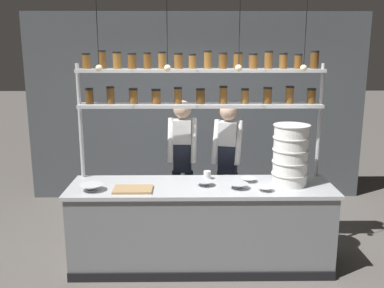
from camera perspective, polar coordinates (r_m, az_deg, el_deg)
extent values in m
plane|color=#5B5651|center=(4.97, 1.17, -15.66)|extent=(40.00, 40.00, 0.00)
cube|color=#4C5156|center=(6.70, 0.59, 4.85)|extent=(5.23, 0.12, 2.89)
cube|color=gray|center=(4.78, 1.19, -11.01)|extent=(2.77, 0.72, 0.88)
cube|color=#B7BABF|center=(4.61, 1.22, -5.76)|extent=(2.83, 0.76, 0.04)
cube|color=black|center=(4.62, 1.33, -17.26)|extent=(2.77, 0.03, 0.10)
cylinder|color=#B7BABF|center=(5.01, -14.37, -2.29)|extent=(0.04, 0.04, 2.20)
cylinder|color=#B7BABF|center=(5.09, 16.32, -2.17)|extent=(0.04, 0.04, 2.20)
cube|color=#B7BABF|center=(4.74, 1.13, 5.18)|extent=(2.67, 0.28, 0.04)
cylinder|color=#513314|center=(4.85, -13.52, 6.13)|extent=(0.09, 0.09, 0.15)
cylinder|color=black|center=(4.84, -13.58, 7.15)|extent=(0.09, 0.09, 0.02)
cylinder|color=brown|center=(4.80, -10.80, 6.30)|extent=(0.08, 0.08, 0.17)
cylinder|color=black|center=(4.79, -10.85, 7.43)|extent=(0.09, 0.09, 0.02)
cylinder|color=brown|center=(4.77, -7.83, 6.24)|extent=(0.10, 0.10, 0.15)
cylinder|color=black|center=(4.76, -7.86, 7.27)|extent=(0.10, 0.10, 0.02)
cylinder|color=brown|center=(4.74, -4.81, 6.23)|extent=(0.10, 0.10, 0.14)
cylinder|color=black|center=(4.73, -4.83, 7.21)|extent=(0.10, 0.10, 0.02)
cylinder|color=brown|center=(4.73, -1.87, 6.37)|extent=(0.09, 0.09, 0.16)
cylinder|color=black|center=(4.72, -1.88, 7.48)|extent=(0.09, 0.09, 0.02)
cylinder|color=#513314|center=(4.73, 1.18, 6.29)|extent=(0.10, 0.10, 0.15)
cylinder|color=black|center=(4.73, 1.18, 7.31)|extent=(0.10, 0.10, 0.02)
cylinder|color=brown|center=(4.75, 4.20, 6.44)|extent=(0.09, 0.09, 0.18)
cylinder|color=black|center=(4.74, 4.22, 7.62)|extent=(0.09, 0.09, 0.02)
cylinder|color=brown|center=(4.77, 7.06, 6.25)|extent=(0.08, 0.08, 0.15)
cylinder|color=black|center=(4.77, 7.09, 7.25)|extent=(0.09, 0.09, 0.02)
cylinder|color=brown|center=(4.81, 10.03, 6.29)|extent=(0.09, 0.09, 0.16)
cylinder|color=black|center=(4.81, 10.07, 7.37)|extent=(0.10, 0.10, 0.02)
cylinder|color=brown|center=(4.86, 12.88, 6.30)|extent=(0.09, 0.09, 0.17)
cylinder|color=black|center=(4.86, 12.93, 7.44)|extent=(0.09, 0.09, 0.02)
cylinder|color=brown|center=(4.93, 15.61, 6.07)|extent=(0.10, 0.10, 0.15)
cylinder|color=black|center=(4.92, 15.67, 7.04)|extent=(0.10, 0.10, 0.02)
cube|color=#B7BABF|center=(4.71, 1.15, 9.78)|extent=(2.67, 0.28, 0.04)
cylinder|color=brown|center=(4.83, -13.90, 10.58)|extent=(0.09, 0.09, 0.15)
cylinder|color=black|center=(4.83, -13.95, 11.57)|extent=(0.09, 0.09, 0.02)
cylinder|color=brown|center=(4.79, -11.89, 10.85)|extent=(0.08, 0.08, 0.18)
cylinder|color=black|center=(4.79, -11.95, 12.03)|extent=(0.08, 0.08, 0.02)
cylinder|color=brown|center=(4.76, -9.95, 10.83)|extent=(0.09, 0.09, 0.16)
cylinder|color=black|center=(4.76, -10.00, 11.94)|extent=(0.09, 0.09, 0.02)
cylinder|color=brown|center=(4.74, -8.00, 10.80)|extent=(0.09, 0.09, 0.15)
cylinder|color=black|center=(4.74, -8.04, 11.82)|extent=(0.09, 0.09, 0.02)
cylinder|color=brown|center=(4.72, -5.98, 10.88)|extent=(0.08, 0.08, 0.15)
cylinder|color=black|center=(4.72, -6.01, 11.94)|extent=(0.08, 0.08, 0.02)
cylinder|color=brown|center=(4.71, -4.01, 10.97)|extent=(0.08, 0.08, 0.16)
cylinder|color=black|center=(4.71, -4.03, 12.08)|extent=(0.09, 0.09, 0.02)
cylinder|color=brown|center=(4.71, -1.83, 10.91)|extent=(0.09, 0.09, 0.15)
cylinder|color=black|center=(4.70, -1.83, 11.94)|extent=(0.10, 0.10, 0.02)
cylinder|color=brown|center=(4.70, 0.05, 10.86)|extent=(0.08, 0.08, 0.14)
cylinder|color=black|center=(4.70, 0.05, 11.83)|extent=(0.08, 0.08, 0.02)
cylinder|color=brown|center=(4.71, 2.13, 11.05)|extent=(0.08, 0.08, 0.17)
cylinder|color=black|center=(4.71, 2.14, 12.23)|extent=(0.09, 0.09, 0.02)
cylinder|color=brown|center=(4.72, 4.13, 10.91)|extent=(0.09, 0.09, 0.15)
cylinder|color=black|center=(4.72, 4.15, 11.96)|extent=(0.09, 0.09, 0.02)
cylinder|color=brown|center=(4.74, 6.13, 10.90)|extent=(0.10, 0.10, 0.16)
cylinder|color=black|center=(4.74, 6.16, 11.97)|extent=(0.10, 0.10, 0.02)
cylinder|color=brown|center=(4.76, 8.14, 10.78)|extent=(0.09, 0.09, 0.14)
cylinder|color=black|center=(4.76, 8.17, 11.77)|extent=(0.09, 0.09, 0.02)
cylinder|color=brown|center=(4.79, 10.16, 10.88)|extent=(0.09, 0.09, 0.17)
cylinder|color=black|center=(4.79, 10.21, 12.02)|extent=(0.09, 0.09, 0.02)
cylinder|color=brown|center=(4.82, 12.06, 10.68)|extent=(0.09, 0.09, 0.15)
cylinder|color=black|center=(4.82, 12.10, 11.69)|extent=(0.09, 0.09, 0.02)
cylinder|color=brown|center=(4.86, 13.96, 10.55)|extent=(0.09, 0.09, 0.14)
cylinder|color=black|center=(4.86, 14.01, 11.50)|extent=(0.09, 0.09, 0.02)
cylinder|color=#513314|center=(4.91, 16.01, 10.64)|extent=(0.09, 0.09, 0.17)
cylinder|color=black|center=(4.90, 16.08, 11.76)|extent=(0.09, 0.09, 0.02)
cylinder|color=black|center=(5.56, -2.07, -7.76)|extent=(0.11, 0.11, 0.84)
cylinder|color=black|center=(5.55, -0.41, -7.78)|extent=(0.11, 0.11, 0.84)
cube|color=#232838|center=(5.38, -1.27, -1.77)|extent=(0.23, 0.18, 0.36)
cube|color=white|center=(5.30, -1.29, 1.67)|extent=(0.23, 0.19, 0.30)
sphere|color=tan|center=(5.26, -1.31, 4.65)|extent=(0.22, 0.22, 0.22)
cylinder|color=white|center=(5.28, -2.90, 0.48)|extent=(0.08, 0.26, 0.55)
cylinder|color=white|center=(5.26, 0.25, 0.45)|extent=(0.08, 0.26, 0.55)
cylinder|color=black|center=(5.56, 3.85, -7.84)|extent=(0.11, 0.11, 0.82)
cylinder|color=black|center=(5.53, 5.49, -7.97)|extent=(0.11, 0.11, 0.82)
cube|color=#232838|center=(5.37, 4.78, -1.99)|extent=(0.26, 0.22, 0.36)
cube|color=white|center=(5.30, 4.84, 1.41)|extent=(0.26, 0.23, 0.29)
sphere|color=tan|center=(5.25, 4.90, 4.36)|extent=(0.22, 0.22, 0.22)
cylinder|color=white|center=(5.29, 3.16, 0.31)|extent=(0.14, 0.26, 0.54)
cylinder|color=white|center=(5.24, 6.26, 0.13)|extent=(0.14, 0.26, 0.54)
cylinder|color=white|center=(4.73, 12.83, -4.60)|extent=(0.36, 0.36, 0.12)
cylinder|color=silver|center=(4.71, 12.87, -3.84)|extent=(0.39, 0.39, 0.01)
cylinder|color=white|center=(4.69, 12.91, -3.07)|extent=(0.36, 0.36, 0.12)
cylinder|color=silver|center=(4.67, 12.95, -2.30)|extent=(0.39, 0.39, 0.01)
cylinder|color=white|center=(4.66, 12.99, -1.52)|extent=(0.36, 0.36, 0.12)
cylinder|color=silver|center=(4.64, 13.03, -0.73)|extent=(0.39, 0.39, 0.01)
cylinder|color=white|center=(4.63, 13.07, 0.06)|extent=(0.36, 0.36, 0.12)
cylinder|color=silver|center=(4.62, 13.11, 0.85)|extent=(0.39, 0.39, 0.01)
cylinder|color=white|center=(4.60, 13.15, 1.65)|extent=(0.36, 0.36, 0.12)
cylinder|color=silver|center=(4.59, 13.19, 2.45)|extent=(0.39, 0.39, 0.01)
cube|color=#A88456|center=(4.48, -7.87, -6.01)|extent=(0.40, 0.26, 0.02)
cylinder|color=#B2B7BC|center=(4.52, 6.19, -5.85)|extent=(0.09, 0.09, 0.01)
cone|color=#B2B7BC|center=(4.52, 6.20, -5.58)|extent=(0.21, 0.21, 0.06)
cylinder|color=#B2B7BC|center=(4.59, 1.69, -5.49)|extent=(0.09, 0.09, 0.01)
cone|color=#B2B7BC|center=(4.59, 1.69, -5.25)|extent=(0.19, 0.19, 0.05)
cylinder|color=white|center=(4.76, 7.55, -4.96)|extent=(0.07, 0.07, 0.01)
cone|color=white|center=(4.75, 7.55, -4.77)|extent=(0.16, 0.16, 0.05)
cylinder|color=silver|center=(4.55, -13.25, -6.00)|extent=(0.11, 0.11, 0.01)
cone|color=silver|center=(4.54, -13.27, -5.67)|extent=(0.25, 0.25, 0.07)
cylinder|color=white|center=(4.49, 9.76, -6.12)|extent=(0.07, 0.07, 0.01)
cone|color=white|center=(4.48, 9.76, -5.93)|extent=(0.16, 0.16, 0.04)
cylinder|color=silver|center=(4.80, 2.04, -4.17)|extent=(0.08, 0.08, 0.09)
cylinder|color=black|center=(4.46, -12.51, 14.24)|extent=(0.01, 0.01, 0.68)
sphere|color=#F9E5B2|center=(4.46, -12.29, 9.85)|extent=(0.07, 0.07, 0.07)
cylinder|color=black|center=(4.38, -3.34, 14.54)|extent=(0.01, 0.01, 0.68)
sphere|color=#F9E5B2|center=(4.38, -3.29, 10.06)|extent=(0.07, 0.07, 0.07)
cylinder|color=black|center=(4.41, 6.35, 14.48)|extent=(0.01, 0.01, 0.68)
sphere|color=#F9E5B2|center=(4.41, 6.24, 10.03)|extent=(0.07, 0.07, 0.07)
cylinder|color=black|center=(4.53, 14.90, 14.09)|extent=(0.01, 0.01, 0.68)
sphere|color=#F9E5B2|center=(4.53, 14.66, 9.77)|extent=(0.07, 0.07, 0.07)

